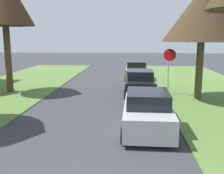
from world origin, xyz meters
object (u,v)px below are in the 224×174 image
Objects in this scene: street_tree_right_mid_b at (203,14)px; parked_sedan_silver at (147,111)px; parked_sedan_black at (140,83)px; stop_sign_far at (169,62)px; parked_sedan_tan at (136,71)px.

parked_sedan_silver is (-3.34, -5.37, -4.21)m from street_tree_right_mid_b.
street_tree_right_mid_b reaches higher than parked_sedan_black.
parked_sedan_black is at bearing 170.82° from stop_sign_far.
parked_sedan_black is at bearing 90.42° from parked_sedan_silver.
street_tree_right_mid_b is 5.57m from parked_sedan_black.
stop_sign_far is at bearing 74.94° from parked_sedan_silver.
street_tree_right_mid_b is at bearing -65.63° from parked_sedan_tan.
street_tree_right_mid_b is at bearing -33.45° from stop_sign_far.
street_tree_right_mid_b is 9.45m from parked_sedan_tan.
street_tree_right_mid_b is 1.46× the size of parked_sedan_tan.
parked_sedan_silver is 13.08m from parked_sedan_tan.
stop_sign_far is 2.30m from parked_sedan_black.
parked_sedan_silver is at bearing -121.87° from street_tree_right_mid_b.
street_tree_right_mid_b is 7.60m from parked_sedan_silver.
stop_sign_far is at bearing 146.55° from street_tree_right_mid_b.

